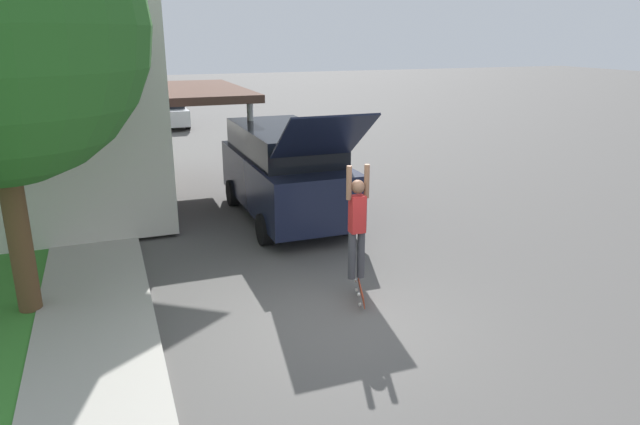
# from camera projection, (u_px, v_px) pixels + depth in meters

# --- Properties ---
(ground_plane) EXTENTS (120.00, 120.00, 0.00)m
(ground_plane) POSITION_uv_depth(u_px,v_px,m) (334.00, 319.00, 9.19)
(ground_plane) COLOR #54514F
(sidewalk) EXTENTS (1.80, 80.00, 0.10)m
(sidewalk) POSITION_uv_depth(u_px,v_px,m) (95.00, 228.00, 13.32)
(sidewalk) COLOR #ADA89E
(sidewalk) RESTS_ON ground_plane
(lawn_tree_far) EXTENTS (4.86, 4.86, 7.66)m
(lawn_tree_far) POSITION_uv_depth(u_px,v_px,m) (12.00, 0.00, 15.78)
(lawn_tree_far) COLOR brown
(lawn_tree_far) RESTS_ON lawn
(suv_parked) EXTENTS (2.18, 5.89, 2.98)m
(suv_parked) POSITION_uv_depth(u_px,v_px,m) (284.00, 170.00, 13.85)
(suv_parked) COLOR black
(suv_parked) RESTS_ON ground_plane
(car_down_street) EXTENTS (1.88, 4.13, 1.44)m
(car_down_street) POSITION_uv_depth(u_px,v_px,m) (166.00, 112.00, 28.16)
(car_down_street) COLOR #B7B7BC
(car_down_street) RESTS_ON ground_plane
(skateboarder) EXTENTS (0.41, 0.23, 1.99)m
(skateboarder) POSITION_uv_depth(u_px,v_px,m) (357.00, 221.00, 9.57)
(skateboarder) COLOR #38383D
(skateboarder) RESTS_ON ground_plane
(skateboard) EXTENTS (0.32, 0.80, 0.27)m
(skateboard) POSITION_uv_depth(u_px,v_px,m) (361.00, 292.00, 9.72)
(skateboard) COLOR #B73D23
(skateboard) RESTS_ON ground_plane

